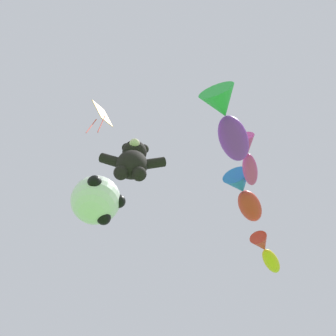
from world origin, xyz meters
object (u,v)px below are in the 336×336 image
at_px(fish_kite_magenta, 248,158).
at_px(fish_kite_goldfin, 266,253).
at_px(fish_kite_crimson, 245,195).
at_px(fish_kite_violet, 227,121).
at_px(soccer_ball_kite, 97,200).
at_px(diamond_kite, 102,115).
at_px(teddy_bear_kite, 133,160).

height_order(fish_kite_magenta, fish_kite_goldfin, fish_kite_magenta).
xyz_separation_m(fish_kite_crimson, fish_kite_goldfin, (0.91, 1.76, -0.99)).
distance_m(fish_kite_violet, fish_kite_magenta, 1.69).
distance_m(soccer_ball_kite, diamond_kite, 6.34).
height_order(fish_kite_crimson, diamond_kite, diamond_kite).
height_order(soccer_ball_kite, fish_kite_crimson, fish_kite_crimson).
distance_m(fish_kite_violet, fish_kite_crimson, 3.39).
bearing_deg(teddy_bear_kite, fish_kite_goldfin, 41.43).
bearing_deg(fish_kite_magenta, teddy_bear_kite, -168.26).
xyz_separation_m(fish_kite_violet, fish_kite_magenta, (0.96, 1.32, 0.42)).
relative_size(teddy_bear_kite, soccer_ball_kite, 1.52).
bearing_deg(fish_kite_goldfin, fish_kite_magenta, -109.19).
relative_size(fish_kite_magenta, fish_kite_crimson, 0.83).
bearing_deg(diamond_kite, fish_kite_crimson, 19.81).
xyz_separation_m(teddy_bear_kite, soccer_ball_kite, (-0.59, 0.13, -1.67)).
bearing_deg(fish_kite_magenta, fish_kite_violet, -126.12).
distance_m(soccer_ball_kite, fish_kite_goldfin, 7.51).
height_order(fish_kite_violet, diamond_kite, diamond_kite).
distance_m(fish_kite_magenta, fish_kite_goldfin, 3.71).
bearing_deg(soccer_ball_kite, fish_kite_magenta, 8.31).
distance_m(fish_kite_goldfin, diamond_kite, 7.94).
height_order(fish_kite_goldfin, diamond_kite, diamond_kite).
height_order(teddy_bear_kite, diamond_kite, diamond_kite).
bearing_deg(teddy_bear_kite, fish_kite_magenta, 11.74).
bearing_deg(fish_kite_crimson, teddy_bear_kite, -147.64).
xyz_separation_m(teddy_bear_kite, fish_kite_violet, (2.60, -0.58, 1.79)).
xyz_separation_m(fish_kite_goldfin, diamond_kite, (-6.37, -3.73, 2.92)).
relative_size(soccer_ball_kite, fish_kite_violet, 0.44).
xyz_separation_m(teddy_bear_kite, fish_kite_goldfin, (4.77, 4.21, 1.66)).
relative_size(soccer_ball_kite, fish_kite_goldfin, 0.60).
bearing_deg(diamond_kite, fish_kite_magenta, 2.91).
height_order(teddy_bear_kite, fish_kite_violet, fish_kite_violet).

